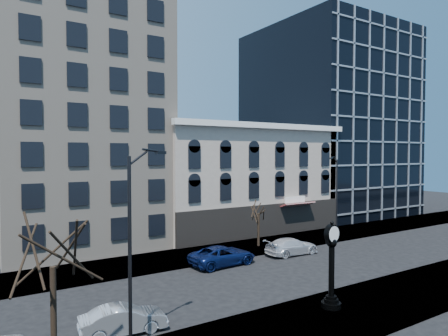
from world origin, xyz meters
TOP-DOWN VIEW (x-y plane):
  - ground at (0.00, 0.00)m, footprint 160.00×160.00m
  - sidewalk_far at (0.00, 8.00)m, footprint 160.00×6.00m
  - sidewalk_near at (0.00, -8.00)m, footprint 160.00×6.00m
  - cream_tower at (-6.11, 18.88)m, footprint 15.90×15.40m
  - victorian_row at (12.00, 15.89)m, footprint 22.60×11.19m
  - glass_office at (32.00, 20.91)m, footprint 20.00×20.15m
  - street_clock at (2.38, -7.14)m, footprint 1.16×1.16m
  - street_lamp_near at (-8.84, -6.06)m, footprint 2.33×1.10m
  - street_lamp_far at (16.91, 5.76)m, footprint 2.20×1.07m
  - bare_tree_near at (-12.84, -7.49)m, footprint 4.53×4.53m
  - bare_tree_far at (8.39, 7.73)m, footprint 3.00×3.00m
  - car_near_b at (-8.93, -3.65)m, footprint 4.49×1.96m
  - car_far_a at (2.01, 4.22)m, footprint 5.83×2.93m
  - car_far_b at (9.13, 3.76)m, footprint 5.24×2.27m

SIDE VIEW (x-z plane):
  - ground at x=0.00m, z-range 0.00..0.00m
  - sidewalk_far at x=0.00m, z-range 0.00..0.12m
  - sidewalk_near at x=0.00m, z-range 0.00..0.12m
  - car_near_b at x=-8.93m, z-range 0.00..1.43m
  - car_far_b at x=9.13m, z-range 0.00..1.50m
  - car_far_a at x=2.01m, z-range 0.00..1.58m
  - street_clock at x=2.38m, z-range -0.12..4.97m
  - bare_tree_far at x=8.39m, z-range 1.42..6.57m
  - victorian_row at x=12.00m, z-range -0.25..12.25m
  - bare_tree_near at x=-12.84m, z-range 2.11..9.89m
  - street_lamp_far at x=16.91m, z-range 2.40..11.33m
  - street_lamp_near at x=-8.84m, z-range 2.52..11.97m
  - glass_office at x=32.00m, z-range 0.00..28.00m
  - cream_tower at x=-6.11m, z-range -1.93..40.57m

